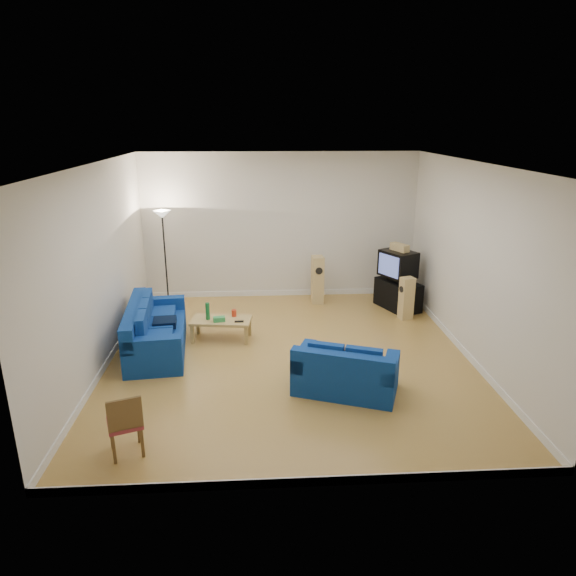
{
  "coord_description": "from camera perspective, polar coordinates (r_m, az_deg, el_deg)",
  "views": [
    {
      "loc": [
        -0.5,
        -7.88,
        3.81
      ],
      "look_at": [
        0.0,
        0.4,
        1.1
      ],
      "focal_mm": 32.0,
      "sensor_mm": 36.0,
      "label": 1
    }
  ],
  "objects": [
    {
      "name": "av_receiver",
      "position": [
        11.04,
        12.33,
        1.03
      ],
      "size": [
        0.53,
        0.55,
        0.1
      ],
      "primitive_type": "cube",
      "rotation": [
        0.0,
        0.0,
        -0.93
      ],
      "color": "black",
      "rests_on": "tv_stand"
    },
    {
      "name": "red_canister",
      "position": [
        9.48,
        -6.02,
        -2.78
      ],
      "size": [
        0.12,
        0.12,
        0.12
      ],
      "primitive_type": "cylinder",
      "rotation": [
        0.0,
        0.0,
        -0.51
      ],
      "color": "red",
      "rests_on": "coffee_table"
    },
    {
      "name": "floor_lamp",
      "position": [
        10.97,
        -13.72,
        6.51
      ],
      "size": [
        0.35,
        0.35,
        2.07
      ],
      "color": "black",
      "rests_on": "ground"
    },
    {
      "name": "remote",
      "position": [
        9.22,
        -5.46,
        -3.72
      ],
      "size": [
        0.16,
        0.06,
        0.02
      ],
      "primitive_type": "cube",
      "rotation": [
        0.0,
        0.0,
        0.03
      ],
      "color": "black",
      "rests_on": "coffee_table"
    },
    {
      "name": "sofa_loveseat",
      "position": [
        7.64,
        6.37,
        -9.57
      ],
      "size": [
        1.67,
        1.28,
        0.74
      ],
      "rotation": [
        0.0,
        0.0,
        -0.36
      ],
      "color": "navy",
      "rests_on": "ground"
    },
    {
      "name": "television",
      "position": [
        10.94,
        12.11,
        2.64
      ],
      "size": [
        0.8,
        0.87,
        0.54
      ],
      "rotation": [
        0.0,
        0.0,
        -1.06
      ],
      "color": "black",
      "rests_on": "av_receiver"
    },
    {
      "name": "tissue_box",
      "position": [
        9.27,
        -7.65,
        -3.45
      ],
      "size": [
        0.22,
        0.15,
        0.08
      ],
      "primitive_type": "cube",
      "rotation": [
        0.0,
        0.0,
        0.17
      ],
      "color": "green",
      "rests_on": "coffee_table"
    },
    {
      "name": "coffee_table",
      "position": [
        9.4,
        -7.44,
        -3.76
      ],
      "size": [
        1.13,
        0.67,
        0.39
      ],
      "rotation": [
        0.0,
        0.0,
        -0.13
      ],
      "color": "tan",
      "rests_on": "ground"
    },
    {
      "name": "speaker_left",
      "position": [
        11.15,
        3.3,
        0.92
      ],
      "size": [
        0.26,
        0.34,
        1.05
      ],
      "rotation": [
        0.0,
        0.0,
        0.06
      ],
      "color": "#D3B672",
      "rests_on": "ground"
    },
    {
      "name": "centre_speaker",
      "position": [
        10.89,
        12.3,
        4.44
      ],
      "size": [
        0.35,
        0.45,
        0.15
      ],
      "primitive_type": "cube",
      "rotation": [
        0.0,
        0.0,
        -1.06
      ],
      "color": "#D3B672",
      "rests_on": "television"
    },
    {
      "name": "bottle",
      "position": [
        9.35,
        -8.92,
        -2.57
      ],
      "size": [
        0.1,
        0.1,
        0.31
      ],
      "primitive_type": "cylinder",
      "rotation": [
        0.0,
        0.0,
        -0.55
      ],
      "color": "#197233",
      "rests_on": "coffee_table"
    },
    {
      "name": "tv_stand",
      "position": [
        11.12,
        12.11,
        -0.73
      ],
      "size": [
        0.89,
        1.12,
        0.6
      ],
      "primitive_type": "cube",
      "rotation": [
        0.0,
        0.0,
        -1.16
      ],
      "color": "black",
      "rests_on": "ground"
    },
    {
      "name": "dining_chair",
      "position": [
        6.48,
        -17.66,
        -14.0
      ],
      "size": [
        0.5,
        0.5,
        0.82
      ],
      "rotation": [
        0.0,
        0.0,
        0.35
      ],
      "color": "brown",
      "rests_on": "ground"
    },
    {
      "name": "sofa_three_seat",
      "position": [
        9.19,
        -14.72,
        -4.96
      ],
      "size": [
        1.14,
        2.22,
        0.83
      ],
      "rotation": [
        0.0,
        0.0,
        -1.46
      ],
      "color": "navy",
      "rests_on": "ground"
    },
    {
      "name": "speaker_right",
      "position": [
        10.53,
        13.01,
        -1.11
      ],
      "size": [
        0.3,
        0.27,
        0.86
      ],
      "rotation": [
        0.0,
        0.0,
        -1.27
      ],
      "color": "#D3B672",
      "rests_on": "ground"
    },
    {
      "name": "room",
      "position": [
        8.22,
        0.17,
        2.08
      ],
      "size": [
        6.01,
        6.51,
        3.21
      ],
      "color": "olive",
      "rests_on": "ground"
    }
  ]
}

